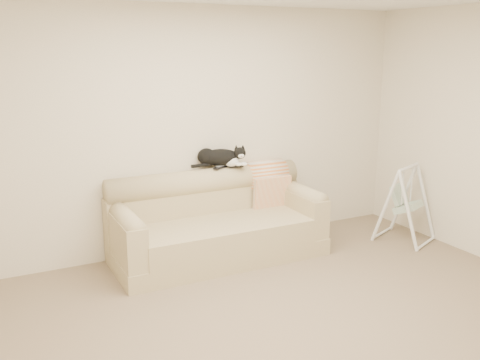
% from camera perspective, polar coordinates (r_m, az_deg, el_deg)
% --- Properties ---
extents(ground_plane, '(5.00, 5.00, 0.00)m').
position_cam_1_polar(ground_plane, '(4.49, 6.10, -14.93)').
color(ground_plane, '#776551').
rests_on(ground_plane, ground).
extents(room_shell, '(5.04, 4.04, 2.60)m').
position_cam_1_polar(room_shell, '(3.99, 6.67, 4.68)').
color(room_shell, beige).
rests_on(room_shell, ground).
extents(sofa, '(2.20, 0.93, 0.90)m').
position_cam_1_polar(sofa, '(5.66, -2.60, -4.75)').
color(sofa, tan).
rests_on(sofa, ground).
extents(remote_a, '(0.18, 0.12, 0.03)m').
position_cam_1_polar(remote_a, '(5.77, -2.12, 1.39)').
color(remote_a, black).
rests_on(remote_a, sofa).
extents(remote_b, '(0.18, 0.07, 0.02)m').
position_cam_1_polar(remote_b, '(5.83, -0.45, 1.50)').
color(remote_b, black).
rests_on(remote_b, sofa).
extents(tuxedo_cat, '(0.61, 0.37, 0.24)m').
position_cam_1_polar(tuxedo_cat, '(5.79, -2.13, 2.45)').
color(tuxedo_cat, black).
rests_on(tuxedo_cat, sofa).
extents(throw_blanket, '(0.46, 0.38, 0.58)m').
position_cam_1_polar(throw_blanket, '(6.07, 2.78, 0.22)').
color(throw_blanket, orange).
rests_on(throw_blanket, sofa).
extents(baby_swing, '(0.71, 0.73, 0.88)m').
position_cam_1_polar(baby_swing, '(6.38, 17.20, -2.39)').
color(baby_swing, white).
rests_on(baby_swing, ground).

